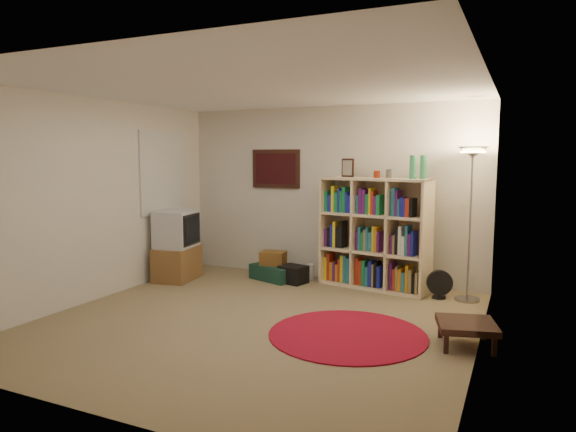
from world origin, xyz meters
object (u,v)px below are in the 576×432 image
floor_lamp (472,173)px  tv_stand (177,247)px  bookshelf (373,235)px  side_table (467,326)px  floor_fan (440,284)px  suitcase (275,272)px

floor_lamp → tv_stand: size_ratio=1.89×
floor_lamp → tv_stand: (-3.95, -0.60, -1.10)m
bookshelf → floor_lamp: (1.25, -0.13, 0.86)m
side_table → tv_stand: bearing=165.8°
bookshelf → floor_fan: 1.09m
tv_stand → suitcase: 1.47m
floor_lamp → side_table: floor_lamp is taller
floor_fan → side_table: size_ratio=0.57×
floor_fan → suitcase: bearing=160.7°
floor_lamp → floor_fan: 1.44m
bookshelf → tv_stand: bookshelf is taller
suitcase → side_table: bearing=-11.2°
floor_fan → tv_stand: tv_stand is taller
bookshelf → suitcase: (-1.41, -0.14, -0.62)m
floor_fan → side_table: 1.65m
suitcase → side_table: 3.25m
bookshelf → tv_stand: 2.81m
floor_lamp → floor_fan: floor_lamp is taller
floor_lamp → floor_fan: (-0.33, -0.06, -1.40)m
bookshelf → side_table: (1.40, -1.77, -0.53)m
tv_stand → floor_lamp: bearing=0.1°
bookshelf → floor_lamp: size_ratio=0.95×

